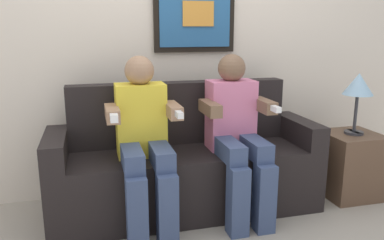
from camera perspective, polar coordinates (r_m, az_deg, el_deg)
ground_plane at (r=2.62m, az=0.88°, el=-15.80°), size 5.55×5.55×0.00m
back_wall_assembly at (r=3.04m, az=-2.98°, el=13.77°), size 4.27×0.10×2.60m
couch at (r=2.78m, az=-0.94°, el=-6.99°), size 1.87×0.58×0.90m
person_on_left at (r=2.48m, az=-7.11°, el=-2.51°), size 0.46×0.56×1.11m
person_on_right at (r=2.63m, az=6.60°, el=-1.55°), size 0.46×0.56×1.11m
side_table_right at (r=3.25m, az=22.21°, el=-6.11°), size 0.40×0.40×0.50m
table_lamp at (r=3.11m, az=23.29°, el=4.50°), size 0.22×0.22×0.46m
spare_remote_on_table at (r=3.17m, az=22.74°, el=-1.72°), size 0.04×0.13×0.02m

